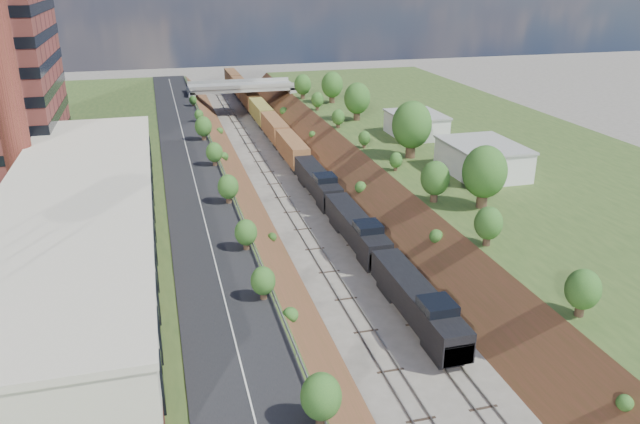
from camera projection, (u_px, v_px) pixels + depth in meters
platform_left at (60, 208)px, 81.66m from camera, size 44.00×180.00×5.00m
platform_right at (509, 169)px, 97.54m from camera, size 44.00×180.00×5.00m
embankment_left at (229, 210)px, 87.86m from camera, size 10.00×180.00×10.00m
embankment_right at (376, 196)px, 93.16m from camera, size 10.00×180.00×10.00m
rail_left_track at (287, 204)px, 89.85m from camera, size 1.58×180.00×0.18m
rail_right_track at (322, 201)px, 91.10m from camera, size 1.58×180.00×0.18m
road at (194, 178)px, 84.94m from camera, size 8.00×180.00×0.10m
guardrail at (224, 173)px, 85.57m from camera, size 0.10×171.00×0.70m
commercial_building at (79, 223)px, 60.88m from camera, size 14.30×62.30×7.00m
overpass at (241, 93)px, 144.52m from camera, size 24.50×8.30×7.40m
white_building_near at (482, 160)px, 86.42m from camera, size 9.00×12.00×4.00m
white_building_far at (416, 126)px, 106.18m from camera, size 8.00×10.00×3.60m
tree_right_large at (485, 172)px, 73.19m from camera, size 5.25×5.25×7.61m
tree_left_crest at (278, 304)px, 49.11m from camera, size 2.45×2.45×3.55m
freight_train at (276, 130)px, 121.21m from camera, size 2.94×149.95×4.55m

